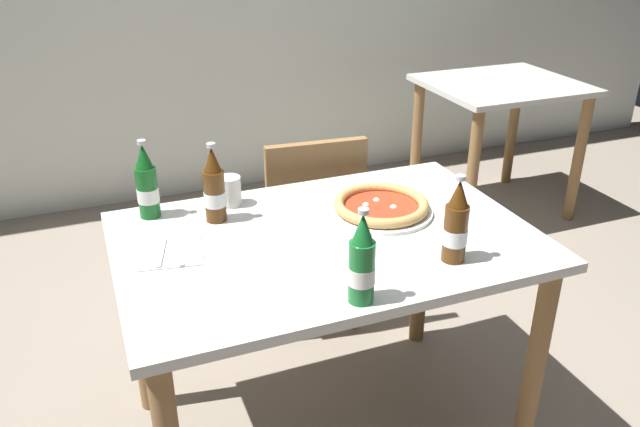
{
  "coord_description": "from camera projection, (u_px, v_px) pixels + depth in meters",
  "views": [
    {
      "loc": [
        -0.61,
        -1.52,
        1.62
      ],
      "look_at": [
        0.0,
        0.05,
        0.8
      ],
      "focal_mm": 35.81,
      "sensor_mm": 36.0,
      "label": 1
    }
  ],
  "objects": [
    {
      "name": "pizza_margherita_near",
      "position": [
        381.0,
        207.0,
        1.98
      ],
      "size": [
        0.32,
        0.32,
        0.04
      ],
      "color": "white",
      "rests_on": "dining_table_main"
    },
    {
      "name": "beer_bottle_center",
      "position": [
        214.0,
        189.0,
        1.9
      ],
      "size": [
        0.07,
        0.07,
        0.25
      ],
      "color": "#512D0F",
      "rests_on": "dining_table_main"
    },
    {
      "name": "dining_table_background",
      "position": [
        499.0,
        110.0,
        3.51
      ],
      "size": [
        0.8,
        0.7,
        0.75
      ],
      "color": "silver",
      "rests_on": "ground_plane"
    },
    {
      "name": "beer_bottle_extra",
      "position": [
        456.0,
        225.0,
        1.68
      ],
      "size": [
        0.07,
        0.07,
        0.25
      ],
      "color": "#512D0F",
      "rests_on": "dining_table_main"
    },
    {
      "name": "beer_bottle_left",
      "position": [
        147.0,
        185.0,
        1.92
      ],
      "size": [
        0.07,
        0.07,
        0.25
      ],
      "color": "#14591E",
      "rests_on": "dining_table_main"
    },
    {
      "name": "chair_behind_table",
      "position": [
        309.0,
        221.0,
        2.54
      ],
      "size": [
        0.43,
        0.43,
        0.85
      ],
      "rotation": [
        0.0,
        0.0,
        3.06
      ],
      "color": "olive",
      "rests_on": "ground_plane"
    },
    {
      "name": "beer_bottle_right",
      "position": [
        362.0,
        263.0,
        1.51
      ],
      "size": [
        0.07,
        0.07,
        0.25
      ],
      "color": "#196B2D",
      "rests_on": "dining_table_main"
    },
    {
      "name": "paper_cup",
      "position": [
        230.0,
        191.0,
        2.02
      ],
      "size": [
        0.07,
        0.07,
        0.09
      ],
      "primitive_type": "cylinder",
      "color": "white",
      "rests_on": "dining_table_main"
    },
    {
      "name": "napkin_with_cutlery",
      "position": [
        169.0,
        252.0,
        1.76
      ],
      "size": [
        0.21,
        0.21,
        0.01
      ],
      "color": "white",
      "rests_on": "dining_table_main"
    },
    {
      "name": "dining_table_main",
      "position": [
        326.0,
        270.0,
        1.9
      ],
      "size": [
        1.2,
        0.8,
        0.75
      ],
      "color": "silver",
      "rests_on": "ground_plane"
    }
  ]
}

